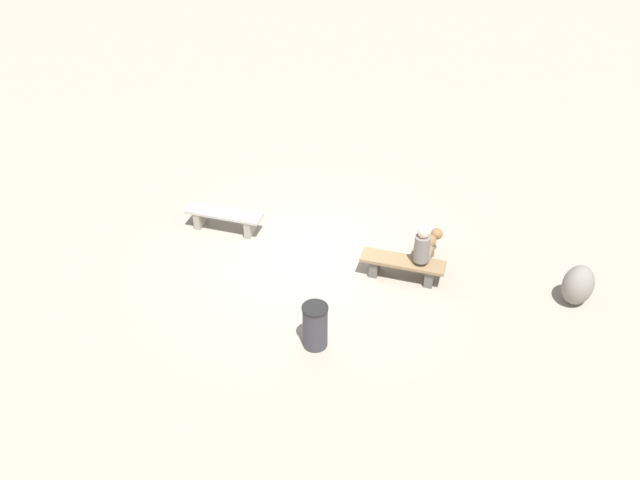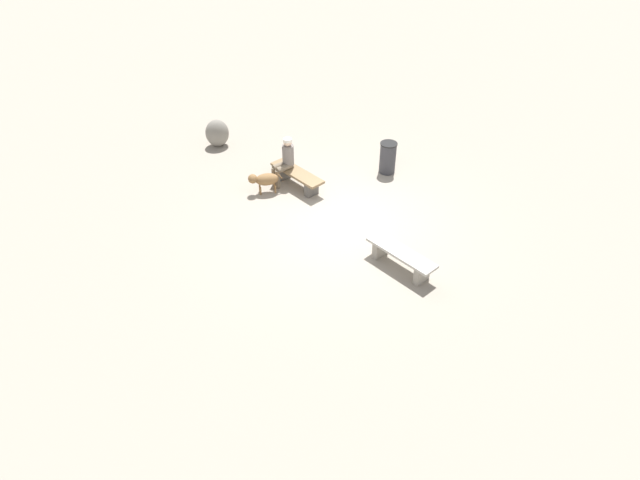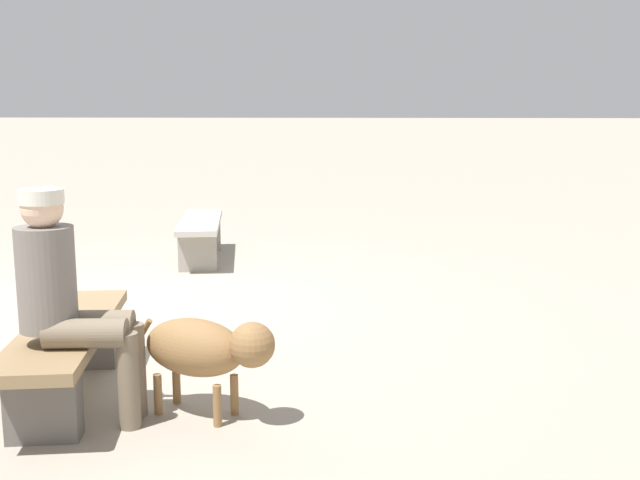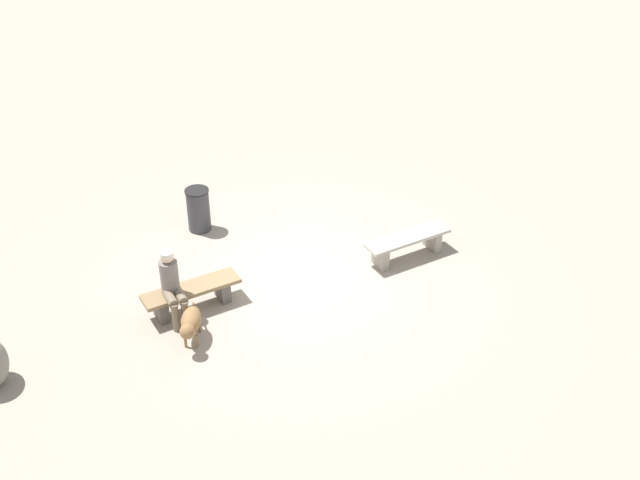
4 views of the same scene
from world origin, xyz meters
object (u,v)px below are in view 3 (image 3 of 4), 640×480
at_px(bench_left, 201,232).
at_px(bench_right, 67,348).
at_px(seated_person, 67,293).
at_px(dog, 205,348).

relative_size(bench_left, bench_right, 1.01).
bearing_deg(bench_right, seated_person, 16.39).
bearing_deg(bench_left, seated_person, -5.67).
bearing_deg(seated_person, bench_right, -159.78).
xyz_separation_m(bench_right, dog, (0.20, 0.82, 0.08)).
height_order(bench_left, bench_right, bench_left).
bearing_deg(bench_right, bench_left, 172.40).
height_order(bench_left, dog, dog).
relative_size(bench_right, seated_person, 1.34).
bearing_deg(bench_left, bench_right, -7.60).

